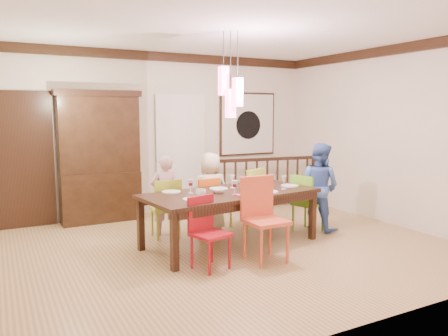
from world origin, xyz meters
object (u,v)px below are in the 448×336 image
chair_far_left (165,204)px  chair_end_right (308,199)px  person_far_mid (210,192)px  china_hutch (99,156)px  person_far_left (165,195)px  person_end_right (319,187)px  dining_table (230,197)px  balustrade (267,181)px

chair_far_left → chair_end_right: size_ratio=0.99×
person_far_mid → china_hutch: bearing=-39.5°
chair_end_right → china_hutch: 3.50m
china_hutch → person_far_left: bearing=-62.7°
chair_far_left → person_end_right: bearing=167.2°
dining_table → chair_far_left: chair_far_left is taller
balustrade → person_far_mid: 2.06m
person_far_mid → chair_end_right: bearing=157.0°
balustrade → dining_table: bearing=-127.3°
balustrade → chair_far_left: bearing=-149.0°
chair_end_right → person_end_right: person_end_right is taller
chair_far_left → chair_end_right: 2.19m
person_far_mid → balustrade: bearing=-142.6°
china_hutch → person_far_left: 1.56m
chair_end_right → person_end_right: bearing=-110.0°
person_end_right → china_hutch: bearing=34.3°
china_hutch → person_far_mid: size_ratio=1.79×
chair_end_right → person_far_left: 2.19m
person_far_mid → chair_far_left: bearing=8.5°
person_far_mid → person_end_right: person_end_right is taller
chair_far_left → person_end_right: (2.27, -0.72, 0.18)m
dining_table → china_hutch: size_ratio=1.16×
china_hutch → person_end_right: bearing=-36.7°
dining_table → person_far_mid: person_far_mid is taller
chair_far_left → china_hutch: 1.68m
person_far_left → chair_end_right: bearing=170.1°
dining_table → chair_far_left: bearing=124.5°
chair_far_left → person_far_mid: bearing=-172.9°
chair_far_left → china_hutch: (-0.63, 1.44, 0.60)m
balustrade → chair_end_right: bearing=-96.1°
dining_table → chair_end_right: chair_end_right is taller
person_far_left → person_end_right: bearing=171.7°
dining_table → person_far_left: bearing=117.8°
dining_table → person_far_mid: 0.80m
person_end_right → chair_far_left: bearing=53.5°
chair_end_right → person_far_mid: size_ratio=0.72×
chair_far_left → chair_end_right: (2.08, -0.71, 0.01)m
chair_far_left → person_far_left: bearing=-106.2°
china_hutch → person_far_left: china_hutch is taller
balustrade → person_far_left: bearing=-151.2°
dining_table → chair_end_right: (1.40, 0.05, -0.17)m
chair_far_left → balustrade: (2.51, 1.10, -0.00)m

